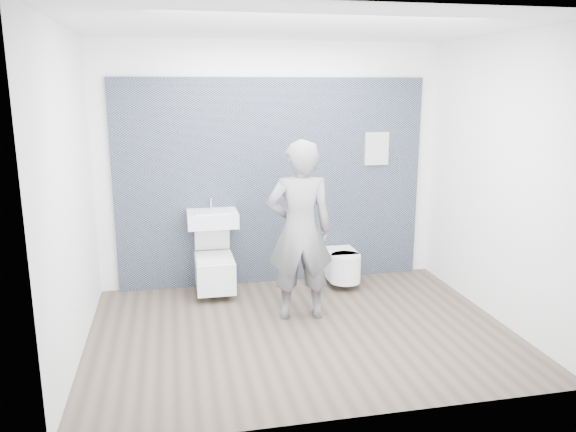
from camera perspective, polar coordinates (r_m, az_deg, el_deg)
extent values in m
plane|color=brown|center=(5.53, 1.30, -11.55)|extent=(4.00, 4.00, 0.00)
plane|color=white|center=(6.56, -1.62, 5.15)|extent=(4.00, 0.00, 4.00)
plane|color=white|center=(3.70, 6.68, -1.17)|extent=(4.00, 0.00, 4.00)
plane|color=white|center=(5.05, -21.32, 1.86)|extent=(0.00, 3.00, 3.00)
plane|color=white|center=(5.89, 20.73, 3.40)|extent=(0.00, 3.00, 3.00)
plane|color=white|center=(5.05, 1.47, 18.71)|extent=(4.00, 4.00, 0.00)
cube|color=black|center=(6.86, -1.50, -6.53)|extent=(3.60, 0.06, 2.40)
cube|color=white|center=(6.31, -7.69, -0.28)|extent=(0.55, 0.42, 0.17)
cube|color=silver|center=(6.27, -7.70, 0.39)|extent=(0.39, 0.28, 0.03)
cylinder|color=silver|center=(6.42, -7.83, 1.34)|extent=(0.02, 0.02, 0.14)
cylinder|color=silver|center=(6.36, -7.81, 1.78)|extent=(0.02, 0.09, 0.02)
cylinder|color=silver|center=(6.52, -7.78, -1.09)|extent=(0.04, 0.04, 0.11)
cube|color=white|center=(6.38, -7.46, -5.72)|extent=(0.42, 0.61, 0.35)
cylinder|color=silver|center=(6.29, -7.47, -4.45)|extent=(0.30, 0.30, 0.03)
cube|color=white|center=(6.28, -7.48, -4.22)|extent=(0.40, 0.49, 0.02)
cube|color=white|center=(6.46, -7.71, -1.64)|extent=(0.40, 0.12, 0.44)
cube|color=silver|center=(6.68, -7.61, -6.08)|extent=(0.11, 0.06, 0.08)
cube|color=white|center=(6.74, 5.28, -4.85)|extent=(0.36, 0.42, 0.30)
cylinder|color=white|center=(6.55, 5.82, -5.40)|extent=(0.36, 0.36, 0.30)
cube|color=white|center=(6.66, 5.39, -3.58)|extent=(0.34, 0.40, 0.03)
cylinder|color=white|center=(6.48, 5.91, -4.07)|extent=(0.34, 0.34, 0.03)
cube|color=silver|center=(6.94, 4.83, -5.27)|extent=(0.10, 0.06, 0.08)
cube|color=white|center=(7.14, 8.55, -5.89)|extent=(0.29, 0.03, 0.39)
imported|color=slate|center=(5.55, 1.21, -1.52)|extent=(0.70, 0.49, 1.81)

